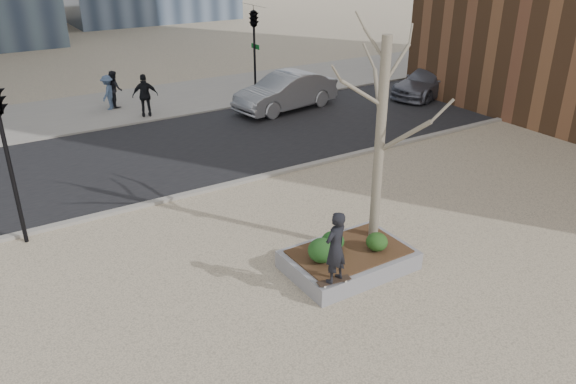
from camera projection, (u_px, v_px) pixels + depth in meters
ground at (315, 280)px, 13.34m from camera, size 120.00×120.00×0.00m
street at (164, 153)px, 21.03m from camera, size 60.00×8.00×0.02m
far_sidewalk at (110, 108)px, 26.41m from camera, size 60.00×6.00×0.02m
planter at (349, 260)px, 13.73m from camera, size 3.00×2.00×0.45m
planter_mulch at (349, 251)px, 13.62m from camera, size 2.70×1.70×0.04m
sycamore_tree at (382, 110)px, 12.94m from camera, size 2.80×2.80×6.60m
shrub_left at (322, 250)px, 13.07m from camera, size 0.67×0.67×0.57m
shrub_middle at (333, 241)px, 13.56m from camera, size 0.56×0.56×0.47m
shrub_right at (377, 242)px, 13.56m from camera, size 0.53×0.53×0.45m
skateboard at (334, 282)px, 12.41m from camera, size 0.80×0.31×0.08m
skateboarder at (335, 247)px, 12.04m from camera, size 0.70×0.55×1.68m
car_silver at (286, 92)px, 25.85m from camera, size 5.28×2.53×1.67m
car_third at (428, 82)px, 28.14m from camera, size 5.07×3.12×1.37m
pedestrian_a at (114, 89)px, 26.20m from camera, size 0.71×0.88×1.70m
pedestrian_b at (108, 92)px, 25.84m from camera, size 1.08×1.18×1.59m
pedestrian_c at (145, 95)px, 24.78m from camera, size 1.19×0.74×1.90m
traffic_light_near at (9, 163)px, 14.05m from camera, size 0.60×2.48×4.50m
traffic_light_far at (255, 54)px, 26.75m from camera, size 0.60×2.48×4.50m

